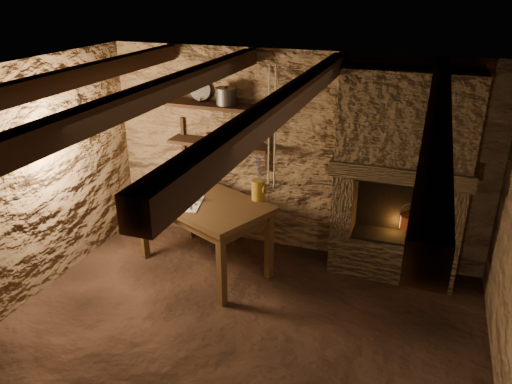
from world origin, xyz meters
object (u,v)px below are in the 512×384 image
(work_table, at_px, (204,231))
(stoneware_jug, at_px, (258,181))
(wooden_bowl, at_px, (157,189))
(iron_stockpot, at_px, (226,97))
(red_pot, at_px, (411,221))

(work_table, height_order, stoneware_jug, stoneware_jug)
(wooden_bowl, height_order, iron_stockpot, iron_stockpot)
(iron_stockpot, bearing_deg, wooden_bowl, -132.31)
(stoneware_jug, bearing_deg, red_pot, 14.40)
(work_table, xyz_separation_m, wooden_bowl, (-0.56, -0.00, 0.44))
(stoneware_jug, bearing_deg, iron_stockpot, 143.55)
(work_table, xyz_separation_m, iron_stockpot, (0.04, 0.65, 1.39))
(wooden_bowl, xyz_separation_m, iron_stockpot, (0.60, 0.65, 0.96))
(wooden_bowl, bearing_deg, stoneware_jug, 10.20)
(iron_stockpot, bearing_deg, work_table, -93.09)
(wooden_bowl, distance_m, red_pot, 2.82)
(work_table, distance_m, iron_stockpot, 1.54)
(work_table, bearing_deg, wooden_bowl, -155.83)
(wooden_bowl, bearing_deg, red_pot, 10.96)
(iron_stockpot, height_order, red_pot, iron_stockpot)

